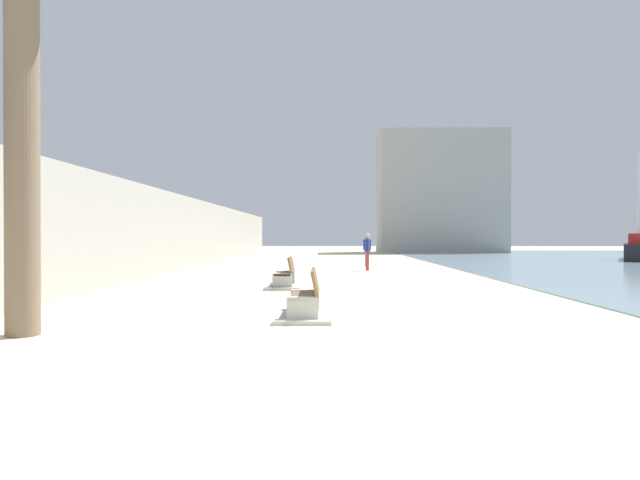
% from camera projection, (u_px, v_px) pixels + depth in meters
% --- Properties ---
extents(ground_plane, '(120.00, 120.00, 0.00)m').
position_uv_depth(ground_plane, '(333.00, 269.00, 27.60)').
color(ground_plane, beige).
extents(seawall, '(0.80, 64.00, 3.56)m').
position_uv_depth(seawall, '(179.00, 233.00, 27.68)').
color(seawall, '#ADAAA3').
rests_on(seawall, ground).
extents(bench_near, '(1.11, 2.10, 0.98)m').
position_uv_depth(bench_near, '(305.00, 306.00, 11.42)').
color(bench_near, '#ADAAA3').
rests_on(bench_near, ground).
extents(bench_far, '(1.11, 2.10, 0.98)m').
position_uv_depth(bench_far, '(285.00, 280.00, 18.00)').
color(bench_far, '#ADAAA3').
rests_on(bench_far, ground).
extents(person_walking, '(0.28, 0.51, 1.76)m').
position_uv_depth(person_walking, '(367.00, 249.00, 26.72)').
color(person_walking, '#B22D33').
rests_on(person_walking, ground).
extents(person_standing, '(0.44, 0.35, 1.70)m').
position_uv_depth(person_standing, '(367.00, 248.00, 30.14)').
color(person_standing, teal).
rests_on(person_standing, ground).
extents(boat_mid_bay, '(5.01, 7.47, 7.20)m').
position_uv_depth(boat_mid_bay, '(638.00, 249.00, 37.33)').
color(boat_mid_bay, black).
rests_on(boat_mid_bay, water_bay).
extents(harbor_building, '(12.00, 6.00, 11.67)m').
position_uv_depth(harbor_building, '(440.00, 193.00, 55.42)').
color(harbor_building, '#9E9E99').
rests_on(harbor_building, ground).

